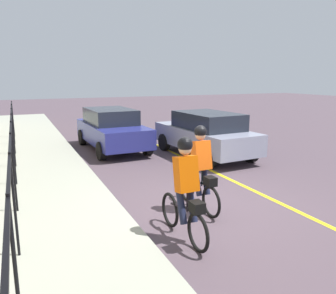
% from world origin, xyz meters
% --- Properties ---
extents(ground_plane, '(80.00, 80.00, 0.00)m').
position_xyz_m(ground_plane, '(0.00, 0.00, 0.00)').
color(ground_plane, '#4B3D45').
extents(lane_line_centre, '(36.00, 0.12, 0.01)m').
position_xyz_m(lane_line_centre, '(0.00, -1.60, 0.00)').
color(lane_line_centre, yellow).
rests_on(lane_line_centre, ground).
extents(sidewalk, '(40.00, 3.20, 0.15)m').
position_xyz_m(sidewalk, '(0.00, 3.40, 0.07)').
color(sidewalk, gray).
rests_on(sidewalk, ground).
extents(iron_fence, '(18.92, 0.04, 1.60)m').
position_xyz_m(iron_fence, '(1.00, 3.80, 1.34)').
color(iron_fence, black).
rests_on(iron_fence, sidewalk).
extents(cyclist_lead, '(1.71, 0.36, 1.83)m').
position_xyz_m(cyclist_lead, '(-1.23, 1.15, 0.91)').
color(cyclist_lead, black).
rests_on(cyclist_lead, ground).
extents(cyclist_follow, '(1.71, 0.36, 1.83)m').
position_xyz_m(cyclist_follow, '(-0.15, 0.24, 0.91)').
color(cyclist_follow, black).
rests_on(cyclist_follow, ground).
extents(patrol_sedan, '(4.49, 2.12, 1.58)m').
position_xyz_m(patrol_sedan, '(4.14, -2.41, 0.82)').
color(patrol_sedan, '#8A8EA5').
rests_on(patrol_sedan, ground).
extents(parked_sedan_rear, '(4.46, 2.04, 1.58)m').
position_xyz_m(parked_sedan_rear, '(6.63, 0.33, 0.82)').
color(parked_sedan_rear, navy).
rests_on(parked_sedan_rear, ground).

